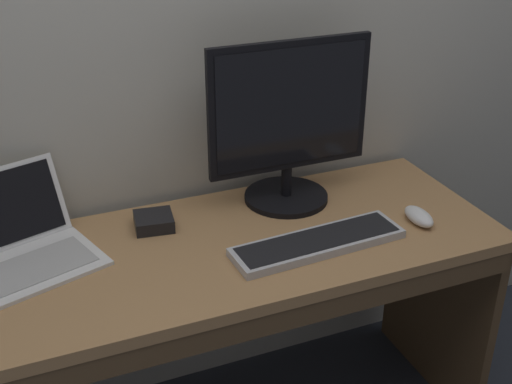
{
  "coord_description": "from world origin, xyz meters",
  "views": [
    {
      "loc": [
        -0.5,
        -1.48,
        1.7
      ],
      "look_at": [
        0.11,
        0.0,
        0.88
      ],
      "focal_mm": 46.98,
      "sensor_mm": 36.0,
      "label": 1
    }
  ],
  "objects_px": {
    "external_monitor": "(289,127)",
    "external_drive_box": "(154,221)",
    "laptop_white": "(26,242)",
    "wired_keyboard": "(318,243)",
    "computer_mouse": "(419,216)"
  },
  "relations": [
    {
      "from": "laptop_white",
      "to": "wired_keyboard",
      "type": "bearing_deg",
      "value": -18.26
    },
    {
      "from": "external_monitor",
      "to": "computer_mouse",
      "type": "relative_size",
      "value": 4.21
    },
    {
      "from": "external_drive_box",
      "to": "external_monitor",
      "type": "bearing_deg",
      "value": 0.56
    },
    {
      "from": "wired_keyboard",
      "to": "computer_mouse",
      "type": "relative_size",
      "value": 4.17
    },
    {
      "from": "wired_keyboard",
      "to": "external_drive_box",
      "type": "height_order",
      "value": "external_drive_box"
    },
    {
      "from": "external_monitor",
      "to": "computer_mouse",
      "type": "bearing_deg",
      "value": -42.46
    },
    {
      "from": "laptop_white",
      "to": "external_monitor",
      "type": "bearing_deg",
      "value": 2.51
    },
    {
      "from": "laptop_white",
      "to": "wired_keyboard",
      "type": "xyz_separation_m",
      "value": [
        0.73,
        -0.24,
        -0.03
      ]
    },
    {
      "from": "laptop_white",
      "to": "computer_mouse",
      "type": "relative_size",
      "value": 3.35
    },
    {
      "from": "computer_mouse",
      "to": "external_drive_box",
      "type": "height_order",
      "value": "computer_mouse"
    },
    {
      "from": "external_monitor",
      "to": "computer_mouse",
      "type": "xyz_separation_m",
      "value": [
        0.29,
        -0.27,
        -0.22
      ]
    },
    {
      "from": "laptop_white",
      "to": "wired_keyboard",
      "type": "relative_size",
      "value": 0.8
    },
    {
      "from": "external_monitor",
      "to": "external_drive_box",
      "type": "bearing_deg",
      "value": -179.44
    },
    {
      "from": "external_monitor",
      "to": "wired_keyboard",
      "type": "xyz_separation_m",
      "value": [
        -0.04,
        -0.28,
        -0.23
      ]
    },
    {
      "from": "computer_mouse",
      "to": "laptop_white",
      "type": "bearing_deg",
      "value": 168.48
    }
  ]
}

